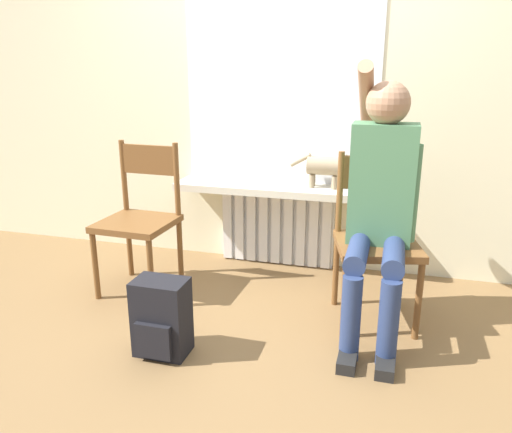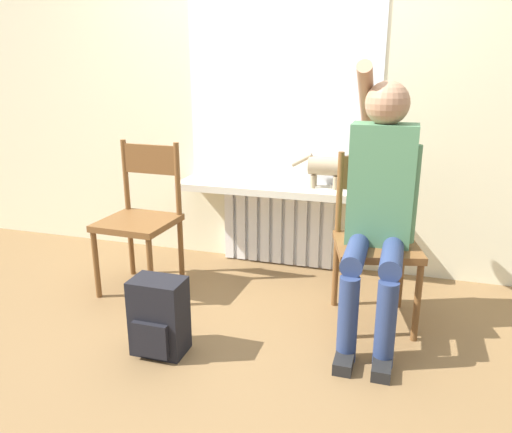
# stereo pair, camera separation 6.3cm
# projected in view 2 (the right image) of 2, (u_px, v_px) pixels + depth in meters

# --- Properties ---
(ground_plane) EXTENTS (12.00, 12.00, 0.00)m
(ground_plane) POSITION_uv_depth(u_px,v_px,m) (224.00, 339.00, 2.69)
(ground_plane) COLOR brown
(wall_with_window) EXTENTS (7.00, 0.06, 2.70)m
(wall_with_window) POSITION_uv_depth(u_px,v_px,m) (283.00, 75.00, 3.42)
(wall_with_window) COLOR beige
(wall_with_window) RESTS_ON ground_plane
(radiator) EXTENTS (0.83, 0.08, 0.57)m
(radiator) POSITION_uv_depth(u_px,v_px,m) (278.00, 227.00, 3.66)
(radiator) COLOR white
(radiator) RESTS_ON ground_plane
(windowsill) EXTENTS (1.41, 0.30, 0.05)m
(windowsill) POSITION_uv_depth(u_px,v_px,m) (275.00, 189.00, 3.48)
(windowsill) COLOR beige
(windowsill) RESTS_ON radiator
(window_glass) EXTENTS (1.35, 0.01, 1.38)m
(window_glass) POSITION_uv_depth(u_px,v_px,m) (282.00, 82.00, 3.40)
(window_glass) COLOR white
(window_glass) RESTS_ON windowsill
(chair_left) EXTENTS (0.46, 0.46, 0.95)m
(chair_left) POSITION_uv_depth(u_px,v_px,m) (141.00, 216.00, 3.20)
(chair_left) COLOR brown
(chair_left) RESTS_ON ground_plane
(chair_right) EXTENTS (0.53, 0.53, 0.95)m
(chair_right) POSITION_uv_depth(u_px,v_px,m) (375.00, 238.00, 2.78)
(chair_right) COLOR brown
(chair_right) RESTS_ON ground_plane
(person) EXTENTS (0.36, 1.00, 1.45)m
(person) POSITION_uv_depth(u_px,v_px,m) (380.00, 197.00, 2.60)
(person) COLOR navy
(person) RESTS_ON ground_plane
(cat) EXTENTS (0.43, 0.13, 0.24)m
(cat) POSITION_uv_depth(u_px,v_px,m) (330.00, 167.00, 3.36)
(cat) COLOR #9E896B
(cat) RESTS_ON windowsill
(backpack) EXTENTS (0.27, 0.21, 0.40)m
(backpack) POSITION_uv_depth(u_px,v_px,m) (159.00, 317.00, 2.52)
(backpack) COLOR black
(backpack) RESTS_ON ground_plane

